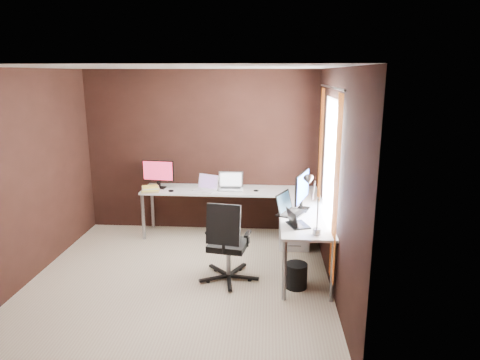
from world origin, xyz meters
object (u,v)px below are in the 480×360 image
at_px(monitor_left, 158,173).
at_px(laptop_silver, 231,185).
at_px(laptop_black_big, 289,209).
at_px(desk_lamp, 311,197).
at_px(monitor_right, 302,189).
at_px(book_stack, 150,189).
at_px(laptop_white, 206,187).
at_px(laptop_black_small, 296,222).
at_px(drawer_pedestal, 294,226).
at_px(wastebasket, 296,276).
at_px(office_chair, 228,257).

xyz_separation_m(monitor_left, laptop_silver, (1.10, 0.02, -0.19)).
height_order(laptop_black_big, desk_lamp, desk_lamp).
relative_size(monitor_right, book_stack, 1.98).
height_order(monitor_right, laptop_white, monitor_right).
height_order(monitor_left, laptop_black_small, monitor_left).
bearing_deg(drawer_pedestal, desk_lamp, -86.31).
xyz_separation_m(laptop_silver, wastebasket, (0.91, -1.65, -0.64)).
bearing_deg(office_chair, laptop_white, 117.65).
bearing_deg(laptop_black_big, laptop_black_small, -146.50).
distance_m(laptop_silver, desk_lamp, 2.08).
relative_size(laptop_white, office_chair, 0.41).
height_order(monitor_right, office_chair, monitor_right).
xyz_separation_m(monitor_left, monitor_right, (2.11, -0.94, 0.04)).
distance_m(laptop_black_big, wastebasket, 0.84).
bearing_deg(office_chair, laptop_black_small, 6.98).
distance_m(monitor_left, laptop_white, 0.78).
bearing_deg(monitor_right, laptop_black_big, 150.63).
distance_m(monitor_right, laptop_black_small, 0.66).
relative_size(book_stack, desk_lamp, 0.45).
relative_size(monitor_right, laptop_white, 1.43).
distance_m(laptop_silver, office_chair, 1.61).
height_order(book_stack, office_chair, office_chair).
distance_m(drawer_pedestal, monitor_left, 2.19).
bearing_deg(laptop_silver, desk_lamp, -61.18).
relative_size(monitor_right, laptop_black_big, 1.23).
bearing_deg(laptop_black_big, book_stack, 92.02).
bearing_deg(desk_lamp, laptop_silver, 131.98).
bearing_deg(drawer_pedestal, laptop_black_big, -99.36).
bearing_deg(laptop_black_small, laptop_silver, 11.00).
bearing_deg(laptop_black_big, office_chair, 145.07).
bearing_deg(wastebasket, laptop_silver, 118.93).
distance_m(drawer_pedestal, book_stack, 2.18).
distance_m(laptop_white, book_stack, 0.83).
bearing_deg(laptop_silver, wastebasket, -62.77).
height_order(drawer_pedestal, laptop_black_small, laptop_black_small).
bearing_deg(laptop_black_big, laptop_silver, 62.27).
height_order(laptop_black_big, wastebasket, laptop_black_big).
xyz_separation_m(monitor_right, laptop_white, (-1.36, 0.85, -0.23)).
distance_m(monitor_left, wastebasket, 2.72).
bearing_deg(drawer_pedestal, laptop_black_small, -92.67).
xyz_separation_m(drawer_pedestal, monitor_right, (0.05, -0.57, 0.71)).
bearing_deg(laptop_black_big, desk_lamp, -136.78).
bearing_deg(desk_lamp, wastebasket, 150.42).
xyz_separation_m(monitor_left, desk_lamp, (2.14, -1.74, 0.17)).
xyz_separation_m(monitor_right, office_chair, (-0.90, -0.57, -0.72)).
bearing_deg(laptop_silver, laptop_black_small, -61.99).
bearing_deg(monitor_left, wastebasket, -32.11).
bearing_deg(drawer_pedestal, laptop_silver, 157.58).
bearing_deg(monitor_left, laptop_silver, 8.03).
height_order(laptop_black_small, wastebasket, laptop_black_small).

